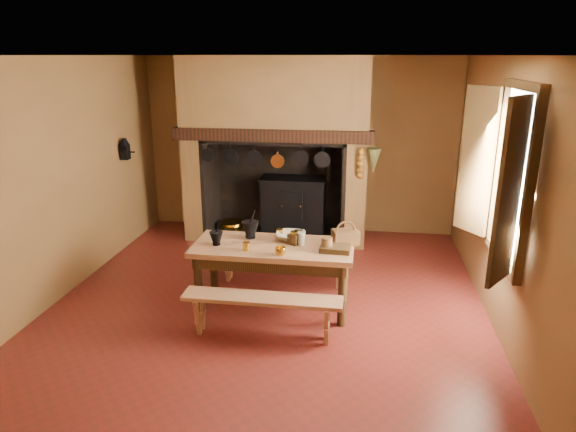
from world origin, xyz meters
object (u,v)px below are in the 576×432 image
object	(u,v)px
bench_front	(262,307)
work_table	(273,255)
mixing_bowl	(291,236)
iron_range	(294,205)
coffee_grinder	(294,238)
wicker_basket	(345,236)

from	to	relation	value
bench_front	work_table	bearing A→B (deg)	90.00
bench_front	mixing_bowl	bearing A→B (deg)	78.84
iron_range	coffee_grinder	bearing A→B (deg)	-82.14
iron_range	bench_front	bearing A→B (deg)	-87.87
work_table	bench_front	distance (m)	0.72
bench_front	wicker_basket	xyz separation A→B (m)	(0.79, 0.81, 0.52)
iron_range	coffee_grinder	size ratio (longest dim) A/B	8.79
work_table	coffee_grinder	world-z (taller)	coffee_grinder
bench_front	mixing_bowl	world-z (taller)	mixing_bowl
iron_range	work_table	xyz separation A→B (m)	(0.12, -2.61, 0.17)
mixing_bowl	wicker_basket	bearing A→B (deg)	-4.38
work_table	wicker_basket	size ratio (longest dim) A/B	5.35
mixing_bowl	wicker_basket	world-z (taller)	wicker_basket
work_table	coffee_grinder	bearing A→B (deg)	17.91
iron_range	mixing_bowl	distance (m)	2.45
mixing_bowl	wicker_basket	xyz separation A→B (m)	(0.62, -0.05, 0.05)
coffee_grinder	iron_range	bearing A→B (deg)	122.23
bench_front	coffee_grinder	bearing A→B (deg)	72.61
coffee_grinder	wicker_basket	distance (m)	0.57
iron_range	work_table	size ratio (longest dim) A/B	0.89
coffee_grinder	work_table	bearing A→B (deg)	-137.71
coffee_grinder	mixing_bowl	distance (m)	0.15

